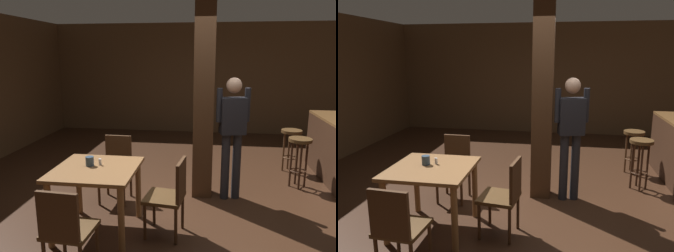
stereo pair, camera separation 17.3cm
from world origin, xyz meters
TOP-DOWN VIEW (x-y plane):
  - ground_plane at (0.00, 0.00)m, footprint 10.80×10.80m
  - wall_back at (0.00, 4.50)m, footprint 8.00×0.10m
  - pillar at (0.06, 0.47)m, footprint 0.28×0.28m
  - dining_table at (-1.10, -0.72)m, footprint 0.92×0.92m
  - chair_north at (-1.13, 0.16)m, footprint 0.43×0.43m
  - chair_south at (-1.08, -1.57)m, footprint 0.44×0.44m
  - chair_east at (-0.25, -0.70)m, footprint 0.47×0.47m
  - napkin_cup at (-1.19, -0.67)m, footprint 0.09×0.09m
  - salt_shaker at (-1.08, -0.63)m, footprint 0.03×0.03m
  - standing_person at (0.46, 0.39)m, footprint 0.47×0.27m
  - bar_stool_near at (1.52, 0.95)m, footprint 0.34×0.34m
  - bar_stool_mid at (1.55, 1.66)m, footprint 0.34×0.34m

SIDE VIEW (x-z plane):
  - ground_plane at x=0.00m, z-range 0.00..0.00m
  - chair_north at x=-1.13m, z-range 0.06..0.95m
  - chair_south at x=-1.08m, z-range 0.06..0.95m
  - chair_east at x=-0.25m, z-range 0.06..0.95m
  - bar_stool_mid at x=1.55m, z-range 0.18..0.93m
  - bar_stool_near at x=1.52m, z-range 0.19..0.97m
  - dining_table at x=-1.10m, z-range 0.25..1.03m
  - salt_shaker at x=-1.08m, z-range 0.78..0.85m
  - napkin_cup at x=-1.19m, z-range 0.78..0.89m
  - standing_person at x=0.46m, z-range 0.14..1.86m
  - wall_back at x=0.00m, z-range 0.00..2.80m
  - pillar at x=0.06m, z-range 0.00..2.80m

